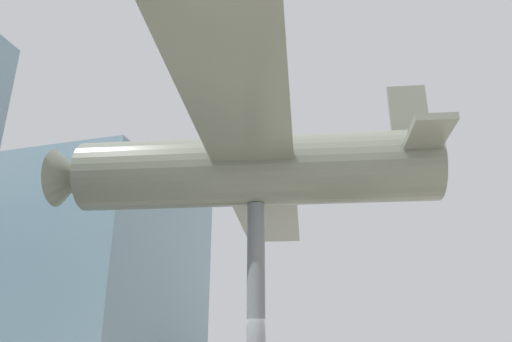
# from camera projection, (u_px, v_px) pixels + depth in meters

# --- Properties ---
(glass_pavilion_right) EXTENTS (10.23, 12.49, 10.65)m
(glass_pavilion_right) POSITION_uv_depth(u_px,v_px,m) (54.00, 286.00, 24.37)
(glass_pavilion_right) COLOR #7593A3
(glass_pavilion_right) RESTS_ON ground_plane
(support_pylon_central) EXTENTS (0.49, 0.49, 5.64)m
(support_pylon_central) POSITION_uv_depth(u_px,v_px,m) (256.00, 307.00, 13.13)
(support_pylon_central) COLOR slate
(support_pylon_central) RESTS_ON ground_plane
(suspended_airplane) EXTENTS (16.98, 11.83, 3.57)m
(suspended_airplane) POSITION_uv_depth(u_px,v_px,m) (250.00, 171.00, 14.56)
(suspended_airplane) COLOR slate
(suspended_airplane) RESTS_ON support_pylon_central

